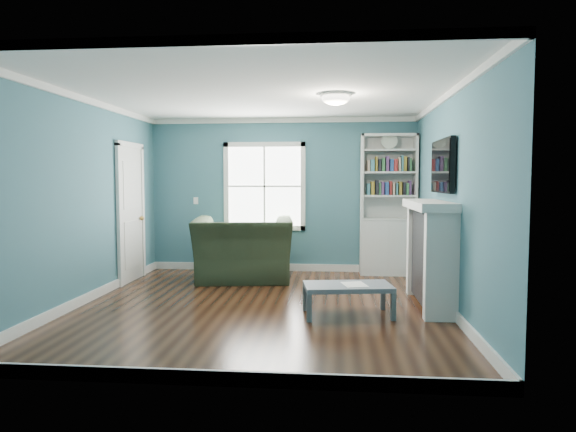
{
  "coord_description": "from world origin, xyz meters",
  "views": [
    {
      "loc": [
        0.89,
        -6.2,
        1.55
      ],
      "look_at": [
        0.29,
        0.4,
        1.09
      ],
      "focal_mm": 32.0,
      "sensor_mm": 36.0,
      "label": 1
    }
  ],
  "objects": [
    {
      "name": "door",
      "position": [
        -2.22,
        1.4,
        1.07
      ],
      "size": [
        0.12,
        0.98,
        2.17
      ],
      "color": "silver",
      "rests_on": "ground"
    },
    {
      "name": "ceiling_fixture",
      "position": [
        0.9,
        0.1,
        2.55
      ],
      "size": [
        0.38,
        0.38,
        0.15
      ],
      "color": "white",
      "rests_on": "room_walls"
    },
    {
      "name": "trim",
      "position": [
        0.0,
        0.0,
        1.24
      ],
      "size": [
        4.5,
        5.0,
        2.6
      ],
      "color": "white",
      "rests_on": "ground"
    },
    {
      "name": "floor",
      "position": [
        0.0,
        0.0,
        0.0
      ],
      "size": [
        5.0,
        5.0,
        0.0
      ],
      "primitive_type": "plane",
      "color": "black",
      "rests_on": "ground"
    },
    {
      "name": "fireplace",
      "position": [
        2.08,
        0.2,
        0.64
      ],
      "size": [
        0.44,
        1.58,
        1.3
      ],
      "color": "black",
      "rests_on": "ground"
    },
    {
      "name": "paper_sheet",
      "position": [
        1.13,
        -0.36,
        0.36
      ],
      "size": [
        0.32,
        0.37,
        0.0
      ],
      "primitive_type": "cube",
      "rotation": [
        0.0,
        0.0,
        0.25
      ],
      "color": "white",
      "rests_on": "coffee_table"
    },
    {
      "name": "coffee_table",
      "position": [
        1.05,
        -0.35,
        0.31
      ],
      "size": [
        1.06,
        0.68,
        0.36
      ],
      "rotation": [
        0.0,
        0.0,
        0.15
      ],
      "color": "#4A5358",
      "rests_on": "ground"
    },
    {
      "name": "bookshelf",
      "position": [
        1.77,
        2.3,
        0.92
      ],
      "size": [
        0.9,
        0.35,
        2.31
      ],
      "color": "silver",
      "rests_on": "ground"
    },
    {
      "name": "tv",
      "position": [
        2.2,
        0.2,
        1.72
      ],
      "size": [
        0.06,
        1.1,
        0.65
      ],
      "primitive_type": "cube",
      "color": "black",
      "rests_on": "fireplace"
    },
    {
      "name": "room_walls",
      "position": [
        0.0,
        0.0,
        1.58
      ],
      "size": [
        5.0,
        5.0,
        5.0
      ],
      "color": "#3E6F7B",
      "rests_on": "ground"
    },
    {
      "name": "window",
      "position": [
        -0.3,
        2.49,
        1.45
      ],
      "size": [
        1.4,
        0.06,
        1.5
      ],
      "color": "white",
      "rests_on": "room_walls"
    },
    {
      "name": "recliner",
      "position": [
        -0.51,
        1.6,
        0.65
      ],
      "size": [
        1.6,
        1.15,
        1.3
      ],
      "primitive_type": "imported",
      "rotation": [
        0.0,
        0.0,
        -3.01
      ],
      "color": "#222E1D",
      "rests_on": "ground"
    },
    {
      "name": "light_switch",
      "position": [
        -1.5,
        2.48,
        1.2
      ],
      "size": [
        0.08,
        0.01,
        0.12
      ],
      "primitive_type": "cube",
      "color": "white",
      "rests_on": "room_walls"
    }
  ]
}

